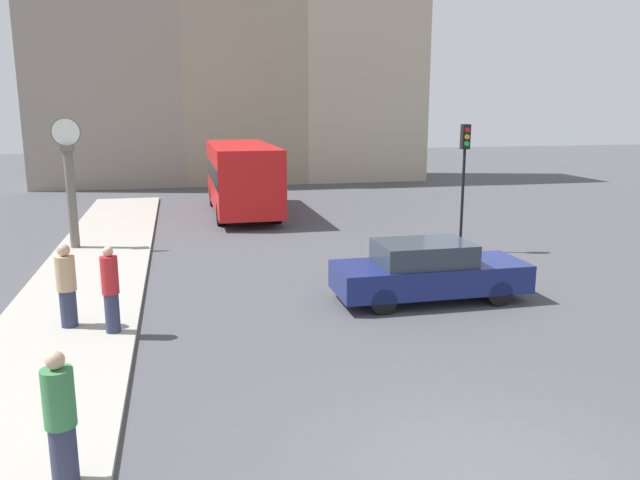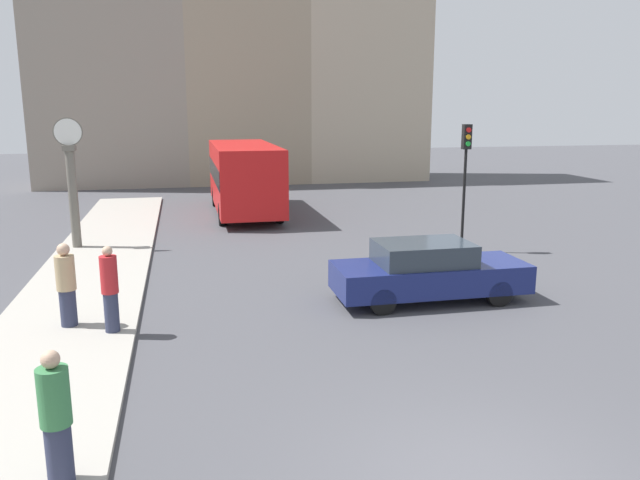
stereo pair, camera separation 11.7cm
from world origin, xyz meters
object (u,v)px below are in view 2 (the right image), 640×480
Objects in this scene: street_clock at (72,183)px; pedestrian_green_hoodie at (56,418)px; sedan_car at (428,271)px; pedestrian_red_top at (110,289)px; pedestrian_tan_coat at (66,285)px; bus_distant at (244,175)px; traffic_light_far at (466,162)px.

street_clock is 2.42× the size of pedestrian_green_hoodie.
pedestrian_green_hoodie is (-7.20, -6.17, 0.23)m from sedan_car.
pedestrian_tan_coat is at bearing 148.81° from pedestrian_red_top.
pedestrian_green_hoodie reaches higher than sedan_car.
pedestrian_red_top reaches higher than pedestrian_tan_coat.
bus_distant is 10.68m from traffic_light_far.
street_clock is 2.36× the size of pedestrian_tan_coat.
pedestrian_red_top is 1.04× the size of pedestrian_green_hoodie.
pedestrian_tan_coat is at bearing -177.66° from sedan_car.
street_clock reaches higher than pedestrian_tan_coat.
sedan_car is 9.49m from pedestrian_green_hoodie.
bus_distant is at bearing 73.90° from pedestrian_red_top.
bus_distant is 1.99× the size of traffic_light_far.
street_clock reaches higher than pedestrian_green_hoodie.
street_clock is at bearing 97.39° from pedestrian_tan_coat.
sedan_car is at bearing 2.34° from pedestrian_tan_coat.
pedestrian_green_hoodie is at bearing -82.26° from street_clock.
pedestrian_tan_coat is 1.03× the size of pedestrian_green_hoodie.
traffic_light_far is at bearing 46.40° from pedestrian_green_hoodie.
sedan_car is 13.63m from bus_distant.
sedan_car is at bearing 40.61° from pedestrian_green_hoodie.
street_clock is at bearing 97.74° from pedestrian_green_hoodie.
pedestrian_tan_coat is (-8.04, -0.33, 0.26)m from sedan_car.
pedestrian_tan_coat is (-4.99, -13.58, -0.72)m from bus_distant.
bus_distant is at bearing 102.97° from sedan_car.
pedestrian_red_top is (-10.11, -5.40, -1.88)m from traffic_light_far.
pedestrian_red_top is at bearing -77.04° from street_clock.
street_clock reaches higher than pedestrian_red_top.
street_clock is at bearing 140.43° from sedan_car.
traffic_light_far is at bearing -13.85° from street_clock.
pedestrian_green_hoodie is (0.84, -5.85, -0.03)m from pedestrian_tan_coat.
traffic_light_far reaches higher than pedestrian_green_hoodie.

